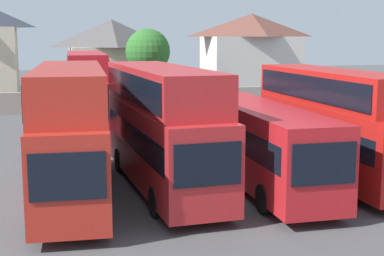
{
  "coord_description": "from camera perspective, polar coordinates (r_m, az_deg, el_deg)",
  "views": [
    {
      "loc": [
        -6.72,
        -22.26,
        6.36
      ],
      "look_at": [
        0.0,
        3.0,
        2.09
      ],
      "focal_mm": 53.05,
      "sensor_mm": 36.0,
      "label": 1
    }
  ],
  "objects": [
    {
      "name": "bus_4",
      "position": [
        25.85,
        13.95,
        0.96
      ],
      "size": [
        2.53,
        11.29,
        4.87
      ],
      "rotation": [
        0.0,
        0.0,
        -1.57
      ],
      "color": "red",
      "rests_on": "ground"
    },
    {
      "name": "bus_1",
      "position": [
        22.57,
        -12.11,
        0.26
      ],
      "size": [
        3.32,
        11.79,
        5.17
      ],
      "rotation": [
        0.0,
        0.0,
        -1.64
      ],
      "color": "#B0261C",
      "rests_on": "ground"
    },
    {
      "name": "house_terrace_centre",
      "position": [
        57.69,
        -8.04,
        6.91
      ],
      "size": [
        8.51,
        6.67,
        7.97
      ],
      "color": "beige",
      "rests_on": "ground"
    },
    {
      "name": "bus_7",
      "position": [
        39.54,
        -0.53,
        2.84
      ],
      "size": [
        2.71,
        10.98,
        3.37
      ],
      "rotation": [
        0.0,
        0.0,
        -1.59
      ],
      "color": "red",
      "rests_on": "ground"
    },
    {
      "name": "bus_3",
      "position": [
        24.04,
        6.9,
        -1.31
      ],
      "size": [
        2.83,
        11.71,
        3.45
      ],
      "rotation": [
        0.0,
        0.0,
        -1.59
      ],
      "color": "red",
      "rests_on": "ground"
    },
    {
      "name": "ground",
      "position": [
        41.31,
        -5.36,
        0.38
      ],
      "size": [
        140.0,
        140.0,
        0.0
      ],
      "primitive_type": "plane",
      "color": "#4C4C4F"
    },
    {
      "name": "bus_5",
      "position": [
        38.76,
        -10.55,
        4.05
      ],
      "size": [
        2.9,
        10.76,
        5.23
      ],
      "rotation": [
        0.0,
        0.0,
        -1.62
      ],
      "color": "red",
      "rests_on": "ground"
    },
    {
      "name": "tree_left_of_lot",
      "position": [
        51.39,
        -4.47,
        7.65
      ],
      "size": [
        4.02,
        4.02,
        6.99
      ],
      "color": "brown",
      "rests_on": "ground"
    },
    {
      "name": "bus_6",
      "position": [
        38.79,
        -4.54,
        2.64
      ],
      "size": [
        2.7,
        12.05,
        3.3
      ],
      "rotation": [
        0.0,
        0.0,
        -1.58
      ],
      "color": "red",
      "rests_on": "ground"
    },
    {
      "name": "house_terrace_right",
      "position": [
        61.12,
        5.97,
        7.4
      ],
      "size": [
        10.1,
        6.54,
        8.64
      ],
      "color": "silver",
      "rests_on": "ground"
    },
    {
      "name": "bus_2",
      "position": [
        23.5,
        -3.07,
        0.7
      ],
      "size": [
        3.08,
        11.71,
        5.09
      ],
      "rotation": [
        0.0,
        0.0,
        -1.53
      ],
      "color": "red",
      "rests_on": "ground"
    },
    {
      "name": "depot_boundary_wall",
      "position": [
        48.79,
        -6.9,
        2.78
      ],
      "size": [
        56.0,
        0.5,
        1.8
      ],
      "primitive_type": "cube",
      "color": "gray",
      "rests_on": "ground"
    }
  ]
}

